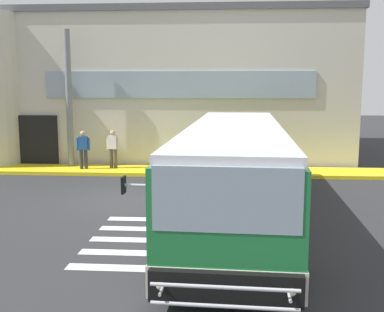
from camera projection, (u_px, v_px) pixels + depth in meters
ground_plane at (132, 199)px, 15.82m from camera, size 80.00×90.00×0.02m
bay_paint_stripes at (179, 241)px, 11.53m from camera, size 4.40×3.96×0.01m
terminal_building at (159, 87)px, 26.71m from camera, size 19.94×13.80×7.35m
boarding_curb at (154, 171)px, 20.54m from camera, size 22.14×2.00×0.15m
entry_support_column at (69, 99)px, 20.94m from camera, size 0.28×0.28×6.06m
bus_main_foreground at (235, 173)px, 13.24m from camera, size 3.50×12.58×2.70m
passenger_near_column at (83, 148)px, 20.46m from camera, size 0.59×0.26×1.68m
passenger_by_doorway at (113, 147)px, 20.70m from camera, size 0.58×0.28×1.68m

